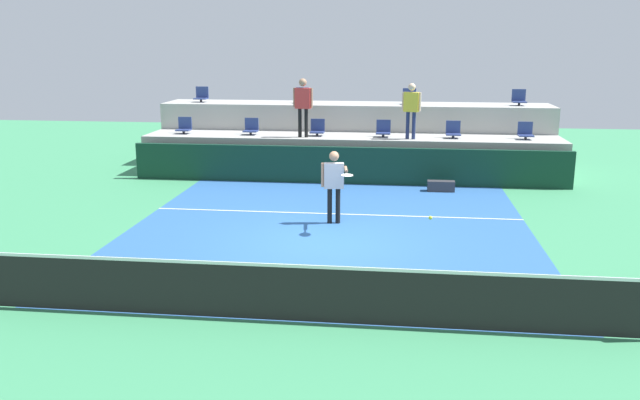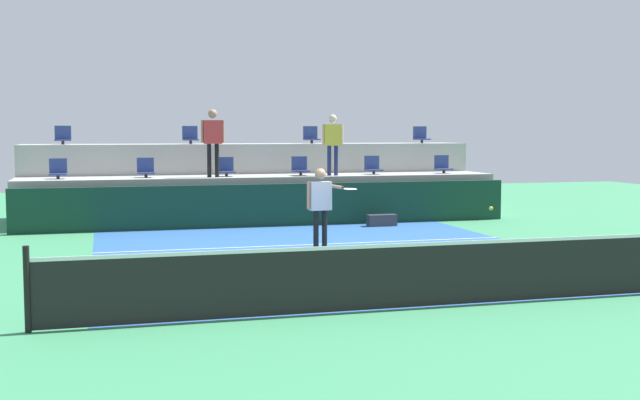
# 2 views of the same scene
# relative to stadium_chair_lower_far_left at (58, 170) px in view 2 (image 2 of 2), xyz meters

# --- Properties ---
(ground_plane) EXTENTS (40.00, 40.00, 0.00)m
(ground_plane) POSITION_rel_stadium_chair_lower_far_left_xyz_m (5.37, -7.23, -1.46)
(ground_plane) COLOR #388456
(court_inner_paint) EXTENTS (9.00, 10.00, 0.01)m
(court_inner_paint) POSITION_rel_stadium_chair_lower_far_left_xyz_m (5.37, -6.23, -1.46)
(court_inner_paint) COLOR #285693
(court_inner_paint) RESTS_ON ground_plane
(court_service_line) EXTENTS (9.00, 0.06, 0.00)m
(court_service_line) POSITION_rel_stadium_chair_lower_far_left_xyz_m (5.37, -4.83, -1.46)
(court_service_line) COLOR white
(court_service_line) RESTS_ON ground_plane
(tennis_net) EXTENTS (10.48, 0.08, 1.07)m
(tennis_net) POSITION_rel_stadium_chair_lower_far_left_xyz_m (5.37, -11.23, -0.97)
(tennis_net) COLOR black
(tennis_net) RESTS_ON ground_plane
(sponsor_backboard) EXTENTS (13.00, 0.16, 1.10)m
(sponsor_backboard) POSITION_rel_stadium_chair_lower_far_left_xyz_m (5.37, -1.23, -0.91)
(sponsor_backboard) COLOR #0F3323
(sponsor_backboard) RESTS_ON ground_plane
(seating_tier_lower) EXTENTS (13.00, 1.80, 1.25)m
(seating_tier_lower) POSITION_rel_stadium_chair_lower_far_left_xyz_m (5.37, 0.07, -0.84)
(seating_tier_lower) COLOR #9E9E99
(seating_tier_lower) RESTS_ON ground_plane
(seating_tier_upper) EXTENTS (13.00, 1.80, 2.10)m
(seating_tier_upper) POSITION_rel_stadium_chair_lower_far_left_xyz_m (5.37, 1.87, -0.41)
(seating_tier_upper) COLOR #9E9E99
(seating_tier_upper) RESTS_ON ground_plane
(stadium_chair_lower_far_left) EXTENTS (0.44, 0.40, 0.52)m
(stadium_chair_lower_far_left) POSITION_rel_stadium_chair_lower_far_left_xyz_m (0.00, 0.00, 0.00)
(stadium_chair_lower_far_left) COLOR #2D2D33
(stadium_chair_lower_far_left) RESTS_ON seating_tier_lower
(stadium_chair_lower_left) EXTENTS (0.44, 0.40, 0.52)m
(stadium_chair_lower_left) POSITION_rel_stadium_chair_lower_far_left_xyz_m (2.20, 0.00, 0.00)
(stadium_chair_lower_left) COLOR #2D2D33
(stadium_chair_lower_left) RESTS_ON seating_tier_lower
(stadium_chair_lower_mid_left) EXTENTS (0.44, 0.40, 0.52)m
(stadium_chair_lower_mid_left) POSITION_rel_stadium_chair_lower_far_left_xyz_m (4.32, 0.00, 0.00)
(stadium_chair_lower_mid_left) COLOR #2D2D33
(stadium_chair_lower_mid_left) RESTS_ON seating_tier_lower
(stadium_chair_lower_mid_right) EXTENTS (0.44, 0.40, 0.52)m
(stadium_chair_lower_mid_right) POSITION_rel_stadium_chair_lower_far_left_xyz_m (6.38, 0.00, 0.00)
(stadium_chair_lower_mid_right) COLOR #2D2D33
(stadium_chair_lower_mid_right) RESTS_ON seating_tier_lower
(stadium_chair_lower_right) EXTENTS (0.44, 0.40, 0.52)m
(stadium_chair_lower_right) POSITION_rel_stadium_chair_lower_far_left_xyz_m (8.52, 0.00, 0.00)
(stadium_chair_lower_right) COLOR #2D2D33
(stadium_chair_lower_right) RESTS_ON seating_tier_lower
(stadium_chair_lower_far_right) EXTENTS (0.44, 0.40, 0.52)m
(stadium_chair_lower_far_right) POSITION_rel_stadium_chair_lower_far_left_xyz_m (10.67, 0.00, 0.00)
(stadium_chair_lower_far_right) COLOR #2D2D33
(stadium_chair_lower_far_right) RESTS_ON seating_tier_lower
(stadium_chair_upper_far_left) EXTENTS (0.44, 0.40, 0.52)m
(stadium_chair_upper_far_left) POSITION_rel_stadium_chair_lower_far_left_xyz_m (0.06, 1.80, 0.85)
(stadium_chair_upper_far_left) COLOR #2D2D33
(stadium_chair_upper_far_left) RESTS_ON seating_tier_upper
(stadium_chair_upper_left) EXTENTS (0.44, 0.40, 0.52)m
(stadium_chair_upper_left) POSITION_rel_stadium_chair_lower_far_left_xyz_m (3.57, 1.80, 0.85)
(stadium_chair_upper_left) COLOR #2D2D33
(stadium_chair_upper_left) RESTS_ON seating_tier_upper
(stadium_chair_upper_right) EXTENTS (0.44, 0.40, 0.52)m
(stadium_chair_upper_right) POSITION_rel_stadium_chair_lower_far_left_xyz_m (7.17, 1.80, 0.85)
(stadium_chair_upper_right) COLOR #2D2D33
(stadium_chair_upper_right) RESTS_ON seating_tier_upper
(stadium_chair_upper_far_right) EXTENTS (0.44, 0.40, 0.52)m
(stadium_chair_upper_far_right) POSITION_rel_stadium_chair_lower_far_left_xyz_m (10.72, 1.80, 0.85)
(stadium_chair_upper_far_right) COLOR #2D2D33
(stadium_chair_upper_far_right) RESTS_ON seating_tier_upper
(tennis_player) EXTENTS (0.82, 1.17, 1.70)m
(tennis_player) POSITION_rel_stadium_chair_lower_far_left_xyz_m (5.42, -5.68, -0.42)
(tennis_player) COLOR black
(tennis_player) RESTS_ON ground_plane
(spectator_in_white) EXTENTS (0.62, 0.26, 1.79)m
(spectator_in_white) POSITION_rel_stadium_chair_lower_far_left_xyz_m (3.92, -0.38, 0.88)
(spectator_in_white) COLOR black
(spectator_in_white) RESTS_ON seating_tier_lower
(spectator_in_grey) EXTENTS (0.59, 0.28, 1.67)m
(spectator_in_grey) POSITION_rel_stadium_chair_lower_far_left_xyz_m (7.21, -0.38, 0.79)
(spectator_in_grey) COLOR navy
(spectator_in_grey) RESTS_ON seating_tier_lower
(tennis_ball) EXTENTS (0.07, 0.07, 0.07)m
(tennis_ball) POSITION_rel_stadium_chair_lower_far_left_xyz_m (7.45, -9.19, -0.31)
(tennis_ball) COLOR #CCE033
(equipment_bag) EXTENTS (0.76, 0.28, 0.30)m
(equipment_bag) POSITION_rel_stadium_chair_lower_far_left_xyz_m (8.09, -1.96, -1.31)
(equipment_bag) COLOR #333338
(equipment_bag) RESTS_ON ground_plane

